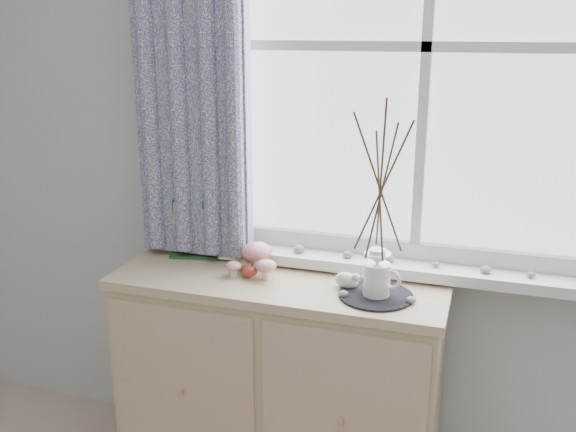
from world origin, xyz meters
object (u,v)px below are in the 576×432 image
(sideboard, at_px, (279,383))
(botanical_book, at_px, (205,229))
(twig_pitcher, at_px, (381,183))
(toadstool_cluster, at_px, (256,257))

(sideboard, bearing_deg, botanical_book, 162.30)
(sideboard, height_order, twig_pitcher, twig_pitcher)
(sideboard, distance_m, twig_pitcher, 0.89)
(toadstool_cluster, bearing_deg, sideboard, -14.03)
(botanical_book, bearing_deg, toadstool_cluster, -32.29)
(twig_pitcher, bearing_deg, botanical_book, -171.81)
(sideboard, bearing_deg, twig_pitcher, -8.57)
(toadstool_cluster, relative_size, twig_pitcher, 0.28)
(botanical_book, bearing_deg, sideboard, -30.89)
(sideboard, relative_size, twig_pitcher, 1.77)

